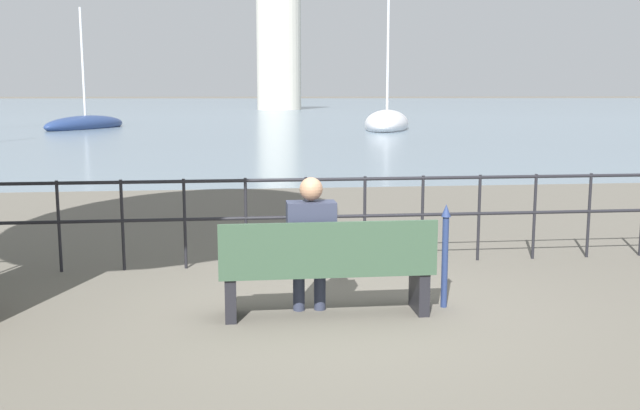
% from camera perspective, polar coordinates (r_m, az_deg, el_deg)
% --- Properties ---
extents(ground_plane, '(1000.00, 1000.00, 0.00)m').
position_cam_1_polar(ground_plane, '(6.65, 0.51, -8.72)').
color(ground_plane, '#605B51').
extents(harbor_water, '(600.00, 300.00, 0.01)m').
position_cam_1_polar(harbor_water, '(165.18, -6.50, 8.14)').
color(harbor_water, slate).
rests_on(harbor_water, ground_plane).
extents(park_bench, '(1.95, 0.45, 0.90)m').
position_cam_1_polar(park_bench, '(6.47, 0.59, -5.19)').
color(park_bench, '#334C38').
rests_on(park_bench, ground_plane).
extents(seated_person_left, '(0.44, 0.35, 1.28)m').
position_cam_1_polar(seated_person_left, '(6.47, -0.74, -2.83)').
color(seated_person_left, '#2D3347').
rests_on(seated_person_left, ground_plane).
extents(promenade_railing, '(14.08, 0.04, 1.05)m').
position_cam_1_polar(promenade_railing, '(8.36, -1.14, -0.20)').
color(promenade_railing, black).
rests_on(promenade_railing, ground_plane).
extents(closed_umbrella, '(0.09, 0.09, 0.99)m').
position_cam_1_polar(closed_umbrella, '(6.83, 9.98, -3.58)').
color(closed_umbrella, navy).
rests_on(closed_umbrella, ground_plane).
extents(sailboat_0, '(4.59, 8.83, 9.75)m').
position_cam_1_polar(sailboat_0, '(41.25, 5.37, 6.53)').
color(sailboat_0, silver).
rests_on(sailboat_0, ground_plane).
extents(sailboat_3, '(4.45, 7.08, 7.19)m').
position_cam_1_polar(sailboat_3, '(43.77, -18.23, 6.15)').
color(sailboat_3, navy).
rests_on(sailboat_3, ground_plane).
extents(harbor_lighthouse, '(5.59, 5.59, 20.24)m').
position_cam_1_polar(harbor_lighthouse, '(92.04, -3.32, 13.49)').
color(harbor_lighthouse, beige).
rests_on(harbor_lighthouse, ground_plane).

